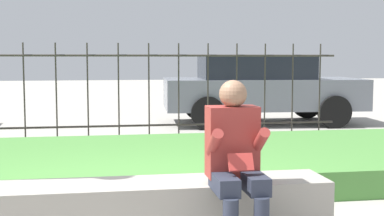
{
  "coord_description": "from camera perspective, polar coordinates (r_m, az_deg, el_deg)",
  "views": [
    {
      "loc": [
        -0.25,
        -4.09,
        1.4
      ],
      "look_at": [
        0.91,
        2.81,
        0.74
      ],
      "focal_mm": 50.0,
      "sensor_mm": 36.0,
      "label": 1
    }
  ],
  "objects": [
    {
      "name": "stone_bench",
      "position": [
        4.27,
        -4.82,
        -11.02
      ],
      "size": [
        2.88,
        0.51,
        0.43
      ],
      "color": "gray",
      "rests_on": "ground_plane"
    },
    {
      "name": "iron_fence",
      "position": [
        8.46,
        -7.83,
        1.61
      ],
      "size": [
        7.15,
        0.03,
        1.63
      ],
      "color": "#332D28",
      "rests_on": "ground_plane"
    },
    {
      "name": "person_seated_reader",
      "position": [
        3.99,
        4.67,
        -5.19
      ],
      "size": [
        0.42,
        0.73,
        1.23
      ],
      "color": "black",
      "rests_on": "ground_plane"
    },
    {
      "name": "car_parked_right",
      "position": [
        11.47,
        7.25,
        2.18
      ],
      "size": [
        4.24,
        2.22,
        1.43
      ],
      "rotation": [
        0.0,
        0.0,
        -0.07
      ],
      "color": "slate",
      "rests_on": "ground_plane"
    },
    {
      "name": "grass_berm",
      "position": [
        6.36,
        -7.14,
        -6.01
      ],
      "size": [
        9.15,
        2.89,
        0.29
      ],
      "color": "#4C893D",
      "rests_on": "ground_plane"
    }
  ]
}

